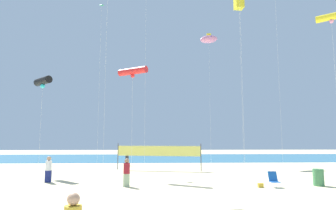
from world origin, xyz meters
TOP-DOWN VIEW (x-y plane):
  - ground_plane at (0.00, 0.00)m, footprint 120.00×120.00m
  - ocean_band at (0.00, 28.55)m, footprint 120.00×20.00m
  - beachgoer_white_shirt at (-8.59, 3.71)m, footprint 0.38×0.38m
  - beachgoer_maroon_shirt at (-3.32, 1.82)m, footprint 0.38×0.38m
  - beachgoer_charcoal_shirt at (-4.69, 15.51)m, footprint 0.36×0.36m
  - folding_beach_chair at (5.32, 1.29)m, footprint 0.52×0.65m
  - trash_barrel at (8.21, 1.64)m, footprint 0.62×0.62m
  - volleyball_net at (-1.38, 10.58)m, footprint 7.56×1.84m
  - beach_handbag at (4.49, 1.19)m, footprint 0.31×0.15m
  - kite_yellow_tube at (12.49, 5.89)m, footprint 2.09×1.80m
  - kite_black_tube at (-11.07, 8.27)m, footprint 1.99×1.97m
  - kite_yellow_box at (7.40, 13.76)m, footprint 1.00×1.00m
  - kite_red_tube at (-3.46, 6.64)m, footprint 2.48×1.82m
  - kite_green_diamond at (-7.43, 13.39)m, footprint 0.53×0.54m
  - kite_pink_inflatable at (4.91, 18.42)m, footprint 3.01×2.33m

SIDE VIEW (x-z plane):
  - ground_plane at x=0.00m, z-range 0.00..0.00m
  - ocean_band at x=0.00m, z-range 0.00..0.01m
  - beach_handbag at x=4.49m, z-range 0.00..0.25m
  - folding_beach_chair at x=5.32m, z-range 0.02..0.91m
  - trash_barrel at x=8.21m, z-range 0.00..1.00m
  - beachgoer_charcoal_shirt at x=-4.69m, z-range 0.05..1.61m
  - beachgoer_maroon_shirt at x=-3.32m, z-range 0.06..1.70m
  - beachgoer_white_shirt at x=-8.59m, z-range 0.06..1.73m
  - volleyball_net at x=-1.38m, z-range 0.43..2.83m
  - kite_black_tube at x=-11.07m, z-range 3.62..11.55m
  - kite_red_tube at x=-3.46m, z-range 3.91..12.32m
  - kite_yellow_tube at x=12.49m, z-range 6.13..19.02m
  - kite_pink_inflatable at x=4.91m, z-range 7.15..23.10m
  - kite_green_diamond at x=-7.43m, z-range 7.54..24.59m
  - kite_yellow_box at x=7.40m, z-range 8.46..26.86m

